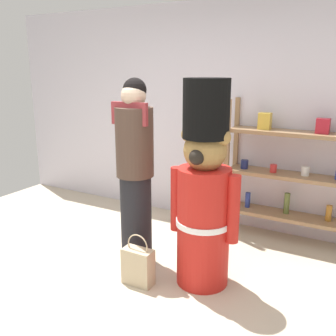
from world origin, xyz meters
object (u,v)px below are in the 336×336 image
person_shopper (135,171)px  shopping_bag (138,266)px  merchandise_shelf (289,173)px  teddy_bear_guard (204,194)px

person_shopper → shopping_bag: bearing=-54.7°
merchandise_shelf → person_shopper: size_ratio=0.86×
merchandise_shelf → teddy_bear_guard: bearing=-109.1°
merchandise_shelf → shopping_bag: bearing=-120.1°
merchandise_shelf → teddy_bear_guard: 1.32m
merchandise_shelf → person_shopper: person_shopper is taller
teddy_bear_guard → shopping_bag: bearing=-146.5°
teddy_bear_guard → person_shopper: bearing=178.9°
teddy_bear_guard → shopping_bag: teddy_bear_guard is taller
teddy_bear_guard → shopping_bag: (-0.47, -0.31, -0.65)m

